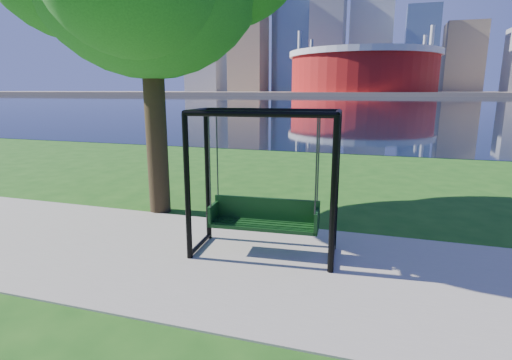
% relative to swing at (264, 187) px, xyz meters
% --- Properties ---
extents(ground, '(900.00, 900.00, 0.00)m').
position_rel_swing_xyz_m(ground, '(-0.21, 0.01, -1.22)').
color(ground, '#1E5114').
rests_on(ground, ground).
extents(path, '(120.00, 4.00, 0.03)m').
position_rel_swing_xyz_m(path, '(-0.21, -0.49, -1.21)').
color(path, '#9E937F').
rests_on(path, ground).
extents(river, '(900.00, 180.00, 0.02)m').
position_rel_swing_xyz_m(river, '(-0.21, 102.01, -1.21)').
color(river, black).
rests_on(river, ground).
extents(far_bank, '(900.00, 228.00, 2.00)m').
position_rel_swing_xyz_m(far_bank, '(-0.21, 306.01, -0.22)').
color(far_bank, '#937F60').
rests_on(far_bank, ground).
extents(stadium, '(83.00, 83.00, 32.00)m').
position_rel_swing_xyz_m(stadium, '(-10.21, 235.01, 13.00)').
color(stadium, maroon).
rests_on(stadium, far_bank).
extents(skyline, '(392.00, 66.00, 96.50)m').
position_rel_swing_xyz_m(skyline, '(-4.48, 319.40, 34.67)').
color(skyline, gray).
rests_on(skyline, far_bank).
extents(swing, '(2.54, 1.24, 2.53)m').
position_rel_swing_xyz_m(swing, '(0.00, 0.00, 0.00)').
color(swing, black).
rests_on(swing, ground).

